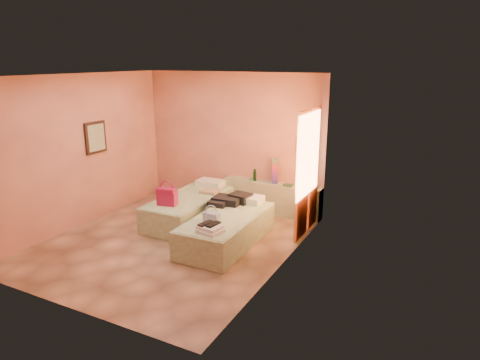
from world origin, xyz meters
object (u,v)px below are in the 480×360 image
Objects in this scene: headboard_ledge at (272,198)px; blue_handbag at (211,218)px; water_bottle at (255,175)px; magenta_handbag at (167,196)px; towel_stack at (210,229)px; bed_left at (190,208)px; flower_vase at (311,182)px; green_book at (288,185)px; bed_right at (227,229)px.

blue_handbag reaches higher than headboard_ledge.
blue_handbag is (0.20, -2.06, -0.18)m from water_bottle.
towel_stack is at bearing -41.68° from magenta_handbag.
bed_left is 2.40m from flower_vase.
green_book is at bearing 76.78° from blue_handbag.
magenta_handbag is (-1.70, -1.63, -0.00)m from green_book.
flower_vase is at bearing 0.98° from water_bottle.
magenta_handbag reaches higher than bed_right.
green_book is at bearing -172.87° from flower_vase.
bed_left is 1.96m from green_book.
headboard_ledge is 2.18m from magenta_handbag.
water_bottle is 2.08m from blue_handbag.
bed_right is 0.81m from towel_stack.
water_bottle is at bearing 97.11° from blue_handbag.
bed_left is at bearing -138.68° from headboard_ledge.
bed_right is at bearing -118.84° from flower_vase.
headboard_ledge is 1.02× the size of bed_left.
blue_handbag is at bearing -99.74° from bed_right.
bed_right is 0.53m from blue_handbag.
headboard_ledge is 1.70m from bed_right.
green_book reaches higher than blue_handbag.
magenta_handbag is (-1.22, 0.00, 0.41)m from bed_right.
headboard_ledge is at bearing 87.05° from blue_handbag.
bed_right is 1.29m from magenta_handbag.
towel_stack is (0.13, -0.75, 0.30)m from bed_right.
water_bottle is at bearing 49.27° from bed_left.
green_book is at bearing 72.73° from bed_right.
water_bottle is (-0.26, 1.66, 0.52)m from bed_right.
headboard_ledge is at bearing 39.38° from magenta_handbag.
water_bottle is 0.69× the size of magenta_handbag.
flower_vase is (0.93, 1.68, 0.52)m from bed_right.
magenta_handbag is at bearing -141.92° from flower_vase.
magenta_handbag is 1.23m from blue_handbag.
bed_right is (-0.11, -1.70, -0.08)m from headboard_ledge.
bed_left is 5.71× the size of towel_stack.
towel_stack reaches higher than bed_right.
blue_handbag is (-0.99, -2.09, -0.19)m from flower_vase.
bed_left is 11.14× the size of green_book.
headboard_ledge reaches higher than bed_right.
towel_stack reaches higher than bed_left.
water_bottle is 1.19m from flower_vase.
flower_vase is at bearing 60.18° from bed_right.
towel_stack is at bearing -89.54° from headboard_ledge.
flower_vase reaches higher than headboard_ledge.
headboard_ledge is 8.66× the size of water_bottle.
flower_vase is (1.19, 0.02, 0.00)m from water_bottle.
bed_right is 5.71× the size of towel_stack.
flower_vase reaches higher than water_bottle.
flower_vase reaches higher than bed_right.
green_book reaches higher than bed_left.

